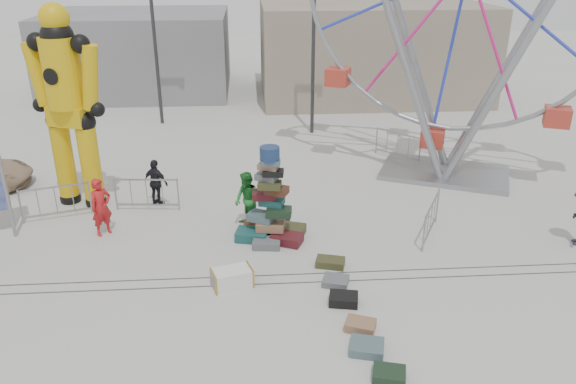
{
  "coord_description": "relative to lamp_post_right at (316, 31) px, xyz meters",
  "views": [
    {
      "loc": [
        0.18,
        -11.36,
        7.75
      ],
      "look_at": [
        1.18,
        2.76,
        1.56
      ],
      "focal_mm": 35.0,
      "sensor_mm": 36.0,
      "label": 1
    }
  ],
  "objects": [
    {
      "name": "row_case_2",
      "position": [
        -0.82,
        -13.36,
        -4.36
      ],
      "size": [
        0.76,
        0.62,
        0.24
      ],
      "primitive_type": "cube",
      "rotation": [
        0.0,
        0.0,
        -0.19
      ],
      "color": "black",
      "rests_on": "ground"
    },
    {
      "name": "ground",
      "position": [
        -3.09,
        -13.0,
        -4.48
      ],
      "size": [
        90.0,
        90.0,
        0.0
      ],
      "primitive_type": "plane",
      "color": "#9E9E99",
      "rests_on": "ground"
    },
    {
      "name": "pedestrian_green",
      "position": [
        -3.05,
        -9.23,
        -3.61
      ],
      "size": [
        1.0,
        1.07,
        1.75
      ],
      "primitive_type": "imported",
      "rotation": [
        0.0,
        0.0,
        -1.05
      ],
      "color": "#1B6D25",
      "rests_on": "ground"
    },
    {
      "name": "building_right",
      "position": [
        3.91,
        7.0,
        -1.98
      ],
      "size": [
        12.0,
        8.0,
        5.0
      ],
      "primitive_type": "cube",
      "color": "gray",
      "rests_on": "ground"
    },
    {
      "name": "pedestrian_red",
      "position": [
        -7.26,
        -9.36,
        -3.61
      ],
      "size": [
        0.75,
        0.73,
        1.74
      ],
      "primitive_type": "imported",
      "rotation": [
        0.0,
        0.0,
        0.72
      ],
      "color": "#AF191A",
      "rests_on": "ground"
    },
    {
      "name": "track_line_near",
      "position": [
        -3.09,
        -12.4,
        -4.48
      ],
      "size": [
        40.0,
        0.04,
        0.01
      ],
      "primitive_type": "cube",
      "color": "#47443F",
      "rests_on": "ground"
    },
    {
      "name": "lamp_post_left",
      "position": [
        -7.0,
        2.0,
        0.0
      ],
      "size": [
        1.41,
        0.25,
        8.0
      ],
      "color": "#2D2D30",
      "rests_on": "ground"
    },
    {
      "name": "barricade_wheel_front",
      "position": [
        2.23,
        -10.18,
        -3.93
      ],
      "size": [
        1.03,
        1.81,
        1.1
      ],
      "primitive_type": null,
      "rotation": [
        0.0,
        0.0,
        1.08
      ],
      "color": "gray",
      "rests_on": "ground"
    },
    {
      "name": "barricade_dummy_c",
      "position": [
        -6.24,
        -7.8,
        -3.93
      ],
      "size": [
        2.0,
        0.28,
        1.1
      ],
      "primitive_type": null,
      "rotation": [
        0.0,
        0.0,
        -0.09
      ],
      "color": "gray",
      "rests_on": "ground"
    },
    {
      "name": "row_case_3",
      "position": [
        -0.6,
        -14.36,
        -4.38
      ],
      "size": [
        0.78,
        0.68,
        0.21
      ],
      "primitive_type": "cube",
      "rotation": [
        0.0,
        0.0,
        -0.38
      ],
      "color": "#946A4B",
      "rests_on": "ground"
    },
    {
      "name": "barricade_dummy_b",
      "position": [
        -8.93,
        -8.21,
        -3.93
      ],
      "size": [
        1.95,
        0.66,
        1.1
      ],
      "primitive_type": null,
      "rotation": [
        0.0,
        0.0,
        0.29
      ],
      "color": "gray",
      "rests_on": "ground"
    },
    {
      "name": "row_case_5",
      "position": [
        -0.34,
        -15.92,
        -4.39
      ],
      "size": [
        0.74,
        0.64,
        0.19
      ],
      "primitive_type": "cube",
      "rotation": [
        0.0,
        0.0,
        -0.26
      ],
      "color": "#1A301E",
      "rests_on": "ground"
    },
    {
      "name": "barricade_wheel_back",
      "position": [
        2.9,
        -3.67,
        -3.93
      ],
      "size": [
        1.44,
        1.53,
        1.1
      ],
      "primitive_type": null,
      "rotation": [
        0.0,
        0.0,
        -0.82
      ],
      "color": "gray",
      "rests_on": "ground"
    },
    {
      "name": "crash_test_dummy",
      "position": [
        -8.45,
        -7.11,
        -1.05
      ],
      "size": [
        2.57,
        1.29,
        6.52
      ],
      "rotation": [
        0.0,
        0.0,
        -0.34
      ],
      "color": "black",
      "rests_on": "ground"
    },
    {
      "name": "lamp_post_right",
      "position": [
        0.0,
        0.0,
        0.0
      ],
      "size": [
        1.41,
        0.25,
        8.0
      ],
      "color": "#2D2D30",
      "rests_on": "ground"
    },
    {
      "name": "building_left",
      "position": [
        -9.09,
        9.0,
        -2.28
      ],
      "size": [
        10.0,
        8.0,
        4.4
      ],
      "primitive_type": "cube",
      "color": "gray",
      "rests_on": "ground"
    },
    {
      "name": "row_case_4",
      "position": [
        -0.61,
        -15.1,
        -4.38
      ],
      "size": [
        0.83,
        0.74,
        0.21
      ],
      "primitive_type": "cube",
      "rotation": [
        0.0,
        0.0,
        -0.26
      ],
      "color": "#4B646B",
      "rests_on": "ground"
    },
    {
      "name": "row_case_1",
      "position": [
        -0.88,
        -12.52,
        -4.39
      ],
      "size": [
        0.76,
        0.7,
        0.18
      ],
      "primitive_type": "cube",
      "rotation": [
        0.0,
        0.0,
        -0.31
      ],
      "color": "slate",
      "rests_on": "ground"
    },
    {
      "name": "track_line_far",
      "position": [
        -3.09,
        -12.0,
        -4.48
      ],
      "size": [
        40.0,
        0.04,
        0.01
      ],
      "primitive_type": "cube",
      "color": "#47443F",
      "rests_on": "ground"
    },
    {
      "name": "pedestrian_black",
      "position": [
        -5.99,
        -7.37,
        -3.71
      ],
      "size": [
        0.97,
        0.78,
        1.54
      ],
      "primitive_type": "imported",
      "rotation": [
        0.0,
        0.0,
        2.62
      ],
      "color": "black",
      "rests_on": "ground"
    },
    {
      "name": "row_case_0",
      "position": [
        -0.89,
        -11.64,
        -4.38
      ],
      "size": [
        0.84,
        0.64,
        0.21
      ],
      "primitive_type": "cube",
      "rotation": [
        0.0,
        0.0,
        -0.27
      ],
      "color": "#3E4020",
      "rests_on": "ground"
    },
    {
      "name": "steamer_trunk",
      "position": [
        -3.46,
        -12.42,
        -4.25
      ],
      "size": [
        1.1,
        0.83,
        0.46
      ],
      "primitive_type": "cube",
      "rotation": [
        0.0,
        0.0,
        0.3
      ],
      "color": "silver",
      "rests_on": "ground"
    },
    {
      "name": "suitcase_tower",
      "position": [
        -2.39,
        -9.95,
        -3.7
      ],
      "size": [
        2.13,
        1.78,
        2.8
      ],
      "rotation": [
        0.0,
        0.0,
        -0.27
      ],
      "color": "#1A5050",
      "rests_on": "ground"
    }
  ]
}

